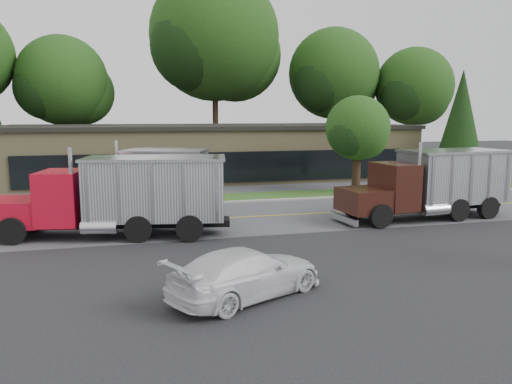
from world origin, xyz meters
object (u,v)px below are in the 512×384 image
(dump_truck_red, at_px, (124,194))
(dump_truck_blue, at_px, (149,180))
(rally_car, at_px, (246,273))
(dump_truck_maroon, at_px, (433,182))

(dump_truck_red, bearing_deg, dump_truck_blue, -95.15)
(dump_truck_red, height_order, rally_car, dump_truck_red)
(dump_truck_red, xyz_separation_m, dump_truck_maroon, (14.85, 0.07, -0.00))
(dump_truck_red, xyz_separation_m, dump_truck_blue, (1.23, 4.46, -0.02))
(dump_truck_blue, height_order, dump_truck_maroon, same)
(dump_truck_blue, bearing_deg, rally_car, 119.53)
(dump_truck_red, relative_size, rally_car, 2.11)
(dump_truck_maroon, height_order, rally_car, dump_truck_maroon)
(rally_car, bearing_deg, dump_truck_blue, -17.45)
(dump_truck_maroon, bearing_deg, rally_car, 31.00)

